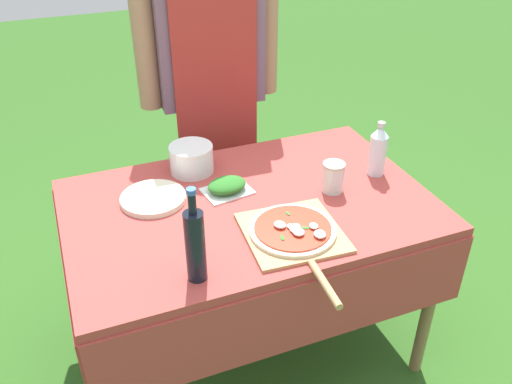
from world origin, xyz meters
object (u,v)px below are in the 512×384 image
(prep_table, at_px, (249,223))
(pizza_on_peel, at_px, (294,233))
(person_cook, at_px, (209,67))
(herb_container, at_px, (227,186))
(plate_stack, at_px, (153,198))
(mixing_tub, at_px, (191,159))
(sauce_jar, at_px, (333,179))
(oil_bottle, at_px, (195,244))
(water_bottle, at_px, (378,150))

(prep_table, distance_m, pizza_on_peel, 0.27)
(person_cook, relative_size, herb_container, 8.91)
(person_cook, distance_m, plate_stack, 0.75)
(mixing_tub, xyz_separation_m, sauce_jar, (0.45, -0.34, -0.00))
(person_cook, xyz_separation_m, plate_stack, (-0.41, -0.58, -0.26))
(person_cook, distance_m, herb_container, 0.68)
(herb_container, relative_size, plate_stack, 0.80)
(sauce_jar, bearing_deg, herb_container, 159.79)
(sauce_jar, bearing_deg, prep_table, 173.44)
(oil_bottle, xyz_separation_m, water_bottle, (0.83, 0.34, -0.02))
(person_cook, bearing_deg, plate_stack, 56.29)
(person_cook, relative_size, sauce_jar, 14.84)
(person_cook, relative_size, pizza_on_peel, 3.22)
(prep_table, bearing_deg, person_cook, 83.15)
(plate_stack, bearing_deg, pizza_on_peel, -44.71)
(person_cook, distance_m, mixing_tub, 0.52)
(person_cook, bearing_deg, mixing_tub, 64.45)
(pizza_on_peel, relative_size, sauce_jar, 4.61)
(person_cook, relative_size, water_bottle, 7.75)
(prep_table, relative_size, pizza_on_peel, 2.49)
(oil_bottle, distance_m, herb_container, 0.50)
(herb_container, bearing_deg, prep_table, -63.20)
(oil_bottle, bearing_deg, mixing_tub, 75.53)
(plate_stack, bearing_deg, prep_table, -23.90)
(oil_bottle, relative_size, water_bottle, 1.42)
(oil_bottle, bearing_deg, plate_stack, 94.04)
(prep_table, height_order, oil_bottle, oil_bottle)
(oil_bottle, distance_m, mixing_tub, 0.65)
(person_cook, bearing_deg, herb_container, 79.29)
(pizza_on_peel, distance_m, mixing_tub, 0.58)
(water_bottle, distance_m, herb_container, 0.61)
(plate_stack, bearing_deg, water_bottle, -8.58)
(herb_container, bearing_deg, person_cook, 77.51)
(oil_bottle, bearing_deg, prep_table, 47.96)
(mixing_tub, bearing_deg, herb_container, -68.23)
(herb_container, xyz_separation_m, mixing_tub, (-0.08, 0.20, 0.03))
(oil_bottle, xyz_separation_m, plate_stack, (-0.03, 0.47, -0.12))
(mixing_tub, relative_size, plate_stack, 0.72)
(person_cook, relative_size, plate_stack, 7.14)
(person_cook, xyz_separation_m, oil_bottle, (-0.38, -1.04, -0.14))
(pizza_on_peel, distance_m, herb_container, 0.36)
(prep_table, distance_m, oil_bottle, 0.49)
(oil_bottle, height_order, plate_stack, oil_bottle)
(prep_table, distance_m, herb_container, 0.16)
(water_bottle, height_order, sauce_jar, water_bottle)
(pizza_on_peel, bearing_deg, sauce_jar, 42.69)
(person_cook, height_order, sauce_jar, person_cook)
(water_bottle, xyz_separation_m, herb_container, (-0.59, 0.09, -0.08))
(person_cook, bearing_deg, oil_bottle, 71.87)
(mixing_tub, bearing_deg, prep_table, -66.51)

